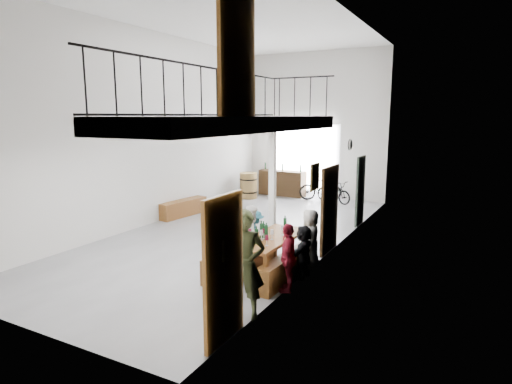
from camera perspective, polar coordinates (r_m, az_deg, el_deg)
The scene contains 24 objects.
floor at distance 11.63m, azimuth -2.69°, elevation -5.49°, with size 12.00×12.00×0.00m, color slate.
room_walls at distance 11.21m, azimuth -2.85°, elevation 12.29°, with size 12.00×12.00×12.00m.
gateway_portal at distance 16.82m, azimuth 6.41°, elevation 4.18°, with size 2.80×0.08×2.80m, color white.
right_wall_decor at distance 8.45m, azimuth 6.62°, elevation 0.59°, with size 0.07×8.28×5.07m.
balcony at distance 7.50m, azimuth -1.95°, elevation 8.82°, with size 1.52×5.62×4.00m.
tasting_table at distance 8.46m, azimuth 2.01°, elevation -6.53°, with size 0.85×1.97×0.79m.
bench_inner at distance 8.81m, azimuth -1.89°, elevation -9.02°, with size 0.34×2.13×0.49m, color brown.
bench_wall at distance 8.48m, azimuth 4.47°, elevation -9.78°, with size 0.28×2.18×0.50m, color brown.
tableware at distance 8.27m, azimuth 1.37°, elevation -5.31°, with size 0.54×1.12×0.35m.
side_bench at distance 13.72m, azimuth -9.68°, elevation -2.11°, with size 0.39×1.81×0.51m, color brown.
oak_barrel at distance 16.38m, azimuth -1.02°, elevation 0.88°, with size 0.67×0.67×0.98m.
serving_counter at distance 16.98m, azimuth 3.50°, elevation 1.20°, with size 1.87×0.52×0.99m, color #321E0E.
counter_bottles at distance 16.91m, azimuth 3.57°, elevation 3.33°, with size 1.63×0.16×0.28m.
guest_left_a at distance 8.24m, azimuth -5.46°, elevation -7.41°, with size 0.64×0.42×1.31m, color silver.
guest_left_b at distance 8.70m, azimuth -3.49°, elevation -6.40°, with size 0.48×0.32×1.32m, color #246278.
guest_left_c at distance 9.20m, azimuth -0.51°, elevation -5.65°, with size 0.61×0.48×1.26m, color silver.
guest_left_d at distance 9.53m, azimuth -0.12°, elevation -5.65°, with size 0.70×0.40×1.08m, color #246278.
guest_right_a at distance 7.78m, azimuth 4.31°, elevation -8.69°, with size 0.74×0.31×1.26m, color #C0203B.
guest_right_b at distance 8.44m, azimuth 6.32°, elevation -7.91°, with size 0.98×0.31×1.05m, color black.
guest_right_c at distance 8.91m, azimuth 7.24°, elevation -6.26°, with size 0.62×0.40×1.26m, color silver.
host_standing at distance 6.71m, azimuth -1.45°, elevation -9.66°, with size 0.63×0.41×1.73m, color #444E2C.
potted_plant at distance 10.91m, azimuth 9.47°, elevation -5.66°, with size 0.34×0.29×0.37m, color #154718.
bicycle_near at distance 15.78m, azimuth 10.30°, elevation 0.03°, with size 0.54×1.54×0.81m, color black.
bicycle_far at distance 16.12m, azimuth 8.58°, elevation 0.52°, with size 0.44×1.56×0.94m, color black.
Camera 1 is at (5.70, -9.64, 3.14)m, focal length 30.00 mm.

